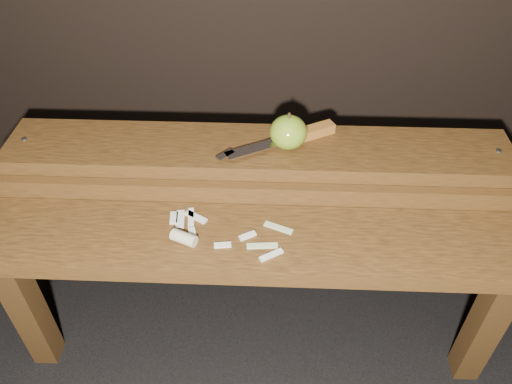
{
  "coord_description": "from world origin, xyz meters",
  "views": [
    {
      "loc": [
        0.03,
        -0.78,
        1.2
      ],
      "look_at": [
        0.0,
        0.06,
        0.45
      ],
      "focal_mm": 35.0,
      "sensor_mm": 36.0,
      "label": 1
    }
  ],
  "objects_px": {
    "apple": "(288,132)",
    "bench_rear_tier": "(258,174)",
    "bench_front_tier": "(254,261)",
    "knife": "(296,137)"
  },
  "relations": [
    {
      "from": "apple",
      "to": "bench_rear_tier",
      "type": "bearing_deg",
      "value": -176.47
    },
    {
      "from": "bench_rear_tier",
      "to": "bench_front_tier",
      "type": "bearing_deg",
      "value": -90.0
    },
    {
      "from": "bench_front_tier",
      "to": "apple",
      "type": "height_order",
      "value": "apple"
    },
    {
      "from": "bench_front_tier",
      "to": "apple",
      "type": "relative_size",
      "value": 13.3
    },
    {
      "from": "apple",
      "to": "knife",
      "type": "bearing_deg",
      "value": 47.59
    },
    {
      "from": "apple",
      "to": "knife",
      "type": "relative_size",
      "value": 0.32
    },
    {
      "from": "bench_front_tier",
      "to": "knife",
      "type": "height_order",
      "value": "knife"
    },
    {
      "from": "bench_rear_tier",
      "to": "knife",
      "type": "xyz_separation_m",
      "value": [
        0.09,
        0.03,
        0.1
      ]
    },
    {
      "from": "bench_front_tier",
      "to": "bench_rear_tier",
      "type": "relative_size",
      "value": 1.0
    },
    {
      "from": "bench_front_tier",
      "to": "bench_rear_tier",
      "type": "bearing_deg",
      "value": 90.0
    }
  ]
}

